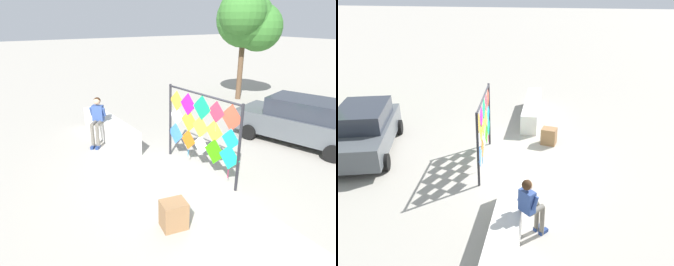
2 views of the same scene
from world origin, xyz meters
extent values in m
plane|color=#9E998E|center=(0.00, 0.00, 0.00)|extent=(120.00, 120.00, 0.00)
cube|color=silver|center=(-3.80, -0.36, 0.38)|extent=(3.63, 0.61, 0.75)
cylinder|color=#232328|center=(-1.59, 0.74, 1.11)|extent=(0.07, 0.07, 2.22)
cylinder|color=#232328|center=(1.07, 0.93, 1.11)|extent=(0.07, 0.07, 2.22)
cylinder|color=#232328|center=(-0.26, 0.84, 2.17)|extent=(2.67, 0.25, 0.06)
cube|color=#377DE3|center=(-1.31, 0.75, 0.79)|extent=(0.66, 0.06, 0.66)
cube|color=orange|center=(-0.75, 0.80, 0.76)|extent=(0.60, 0.06, 0.60)
cylinder|color=#1695E5|center=(-0.75, 0.81, 0.35)|extent=(0.02, 0.02, 0.23)
cube|color=white|center=(-0.24, 0.85, 0.77)|extent=(0.58, 0.05, 0.58)
cube|color=#36F109|center=(0.28, 0.88, 0.77)|extent=(0.70, 0.06, 0.70)
cube|color=#13D49A|center=(0.80, 0.91, 0.80)|extent=(0.67, 0.06, 0.67)
cylinder|color=#E51654|center=(0.79, 0.92, 0.34)|extent=(0.02, 0.02, 0.25)
cube|color=white|center=(-1.31, 0.78, 1.33)|extent=(0.59, 0.05, 0.59)
cube|color=#B8DB27|center=(-0.76, 0.82, 1.32)|extent=(0.65, 0.06, 0.65)
cube|color=#A9D634|center=(-0.29, 0.84, 1.28)|extent=(0.63, 0.06, 0.63)
cylinder|color=#5116E5|center=(-0.29, 0.85, 0.87)|extent=(0.02, 0.02, 0.20)
cube|color=yellow|center=(0.23, 0.88, 1.31)|extent=(0.61, 0.06, 0.61)
cube|color=#14ABF8|center=(0.80, 0.90, 1.27)|extent=(0.57, 0.05, 0.57)
cube|color=gold|center=(-1.29, 0.76, 1.79)|extent=(0.60, 0.05, 0.60)
cube|color=#CC149F|center=(-0.80, 0.79, 1.80)|extent=(0.63, 0.06, 0.63)
cube|color=#0ED062|center=(-0.24, 0.83, 1.83)|extent=(0.66, 0.06, 0.66)
cube|color=#D82A44|center=(0.28, 0.87, 1.84)|extent=(0.56, 0.05, 0.56)
cylinder|color=#16E5C6|center=(0.28, 0.88, 1.44)|extent=(0.02, 0.02, 0.23)
cube|color=#DC4630|center=(0.77, 0.91, 1.81)|extent=(0.68, 0.06, 0.68)
cylinder|color=#666056|center=(-3.38, -1.12, 0.38)|extent=(0.11, 0.11, 0.75)
cylinder|color=#666056|center=(-3.54, -0.98, 0.78)|extent=(0.40, 0.37, 0.13)
cube|color=navy|center=(-3.34, -1.16, 0.04)|extent=(0.25, 0.23, 0.09)
cylinder|color=#666056|center=(-3.27, -0.99, 0.38)|extent=(0.11, 0.11, 0.75)
cylinder|color=#666056|center=(-3.43, -0.85, 0.78)|extent=(0.40, 0.37, 0.13)
cube|color=navy|center=(-3.23, -1.03, 0.04)|extent=(0.25, 0.23, 0.09)
cube|color=#334C8C|center=(-3.64, -0.78, 1.07)|extent=(0.39, 0.40, 0.52)
sphere|color=tan|center=(-3.64, -0.78, 1.47)|extent=(0.22, 0.22, 0.22)
sphere|color=#382314|center=(-3.66, -0.77, 1.49)|extent=(0.22, 0.22, 0.22)
cylinder|color=#334C8C|center=(-3.77, -0.96, 1.12)|extent=(0.19, 0.18, 0.31)
cylinder|color=#334C8C|center=(-3.48, -0.63, 1.12)|extent=(0.19, 0.18, 0.31)
cube|color=#4C5156|center=(-0.07, 4.94, 0.62)|extent=(4.32, 2.72, 0.72)
cube|color=#282D38|center=(0.07, 4.98, 1.27)|extent=(2.56, 2.05, 0.57)
cylinder|color=black|center=(-1.15, 3.75, 0.27)|extent=(0.57, 0.34, 0.53)
cylinder|color=black|center=(-1.61, 5.41, 0.27)|extent=(0.57, 0.34, 0.53)
cylinder|color=black|center=(1.47, 4.47, 0.27)|extent=(0.57, 0.34, 0.53)
cube|color=olive|center=(1.40, -1.13, 0.29)|extent=(0.51, 0.58, 0.59)
cylinder|color=brown|center=(-5.47, 7.57, 1.58)|extent=(0.27, 0.27, 3.17)
sphere|color=#38752D|center=(-5.47, 7.57, 3.98)|extent=(2.72, 2.72, 2.72)
sphere|color=#38752D|center=(-5.02, 8.13, 3.59)|extent=(2.29, 2.29, 2.29)
sphere|color=#38752D|center=(-5.10, 7.04, 4.27)|extent=(2.22, 2.22, 2.22)
sphere|color=#38752D|center=(-5.48, 7.45, 4.20)|extent=(1.83, 1.83, 1.83)
camera|label=1|loc=(5.57, -3.96, 3.99)|focal=31.99mm
camera|label=2|loc=(-9.70, -1.20, 5.42)|focal=36.79mm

